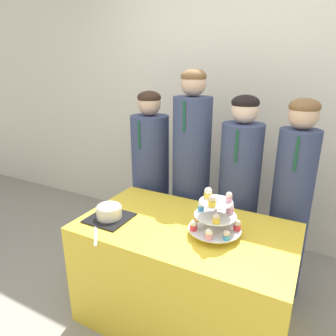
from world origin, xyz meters
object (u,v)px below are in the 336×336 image
(cupcake_stand, at_px, (215,216))
(student_2, at_px, (238,198))
(cake_knife, at_px, (96,228))
(student_3, at_px, (290,207))
(student_0, at_px, (151,182))
(round_cake, at_px, (109,212))
(student_1, at_px, (191,180))

(cupcake_stand, distance_m, student_2, 0.62)
(cake_knife, distance_m, student_3, 1.32)
(student_0, xyz_separation_m, student_2, (0.76, -0.00, 0.01))
(student_2, bearing_deg, student_3, -0.00)
(student_0, xyz_separation_m, student_3, (1.13, -0.00, 0.02))
(cupcake_stand, height_order, student_2, student_2)
(round_cake, relative_size, student_3, 0.18)
(student_1, xyz_separation_m, student_2, (0.39, -0.00, -0.08))
(round_cake, xyz_separation_m, cupcake_stand, (0.66, 0.13, 0.07))
(cupcake_stand, height_order, student_0, student_0)
(round_cake, distance_m, cake_knife, 0.14)
(student_0, relative_size, student_1, 0.90)
(round_cake, bearing_deg, cake_knife, -88.24)
(round_cake, height_order, cupcake_stand, cupcake_stand)
(student_2, distance_m, student_3, 0.37)
(round_cake, xyz_separation_m, student_1, (0.25, 0.73, 0.01))
(cake_knife, xyz_separation_m, student_0, (-0.14, 0.87, -0.03))
(cupcake_stand, xyz_separation_m, student_0, (-0.79, 0.60, -0.14))
(cake_knife, relative_size, student_0, 0.16)
(student_2, xyz_separation_m, student_3, (0.37, -0.00, 0.01))
(cupcake_stand, xyz_separation_m, student_1, (-0.41, 0.60, -0.05))
(student_2, bearing_deg, student_1, 180.00)
(round_cake, distance_m, student_1, 0.77)
(student_0, xyz_separation_m, student_1, (0.38, 0.00, 0.09))
(student_2, bearing_deg, cupcake_stand, -87.50)
(cupcake_stand, bearing_deg, student_0, 142.54)
(student_2, bearing_deg, cake_knife, -125.90)
(student_1, bearing_deg, student_3, -0.00)
(student_0, bearing_deg, cupcake_stand, -37.46)
(student_0, distance_m, student_3, 1.13)
(cake_knife, xyz_separation_m, cupcake_stand, (0.65, 0.26, 0.12))
(cupcake_stand, distance_m, student_0, 1.00)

